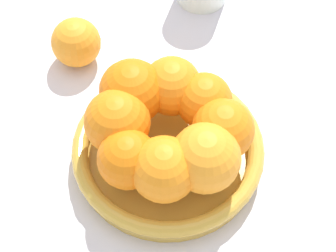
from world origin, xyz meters
name	(u,v)px	position (x,y,z in m)	size (l,w,h in m)	color
ground_plane	(168,158)	(0.00, 0.00, 0.00)	(4.00, 4.00, 0.00)	silver
fruit_bowl	(168,151)	(0.00, 0.00, 0.02)	(0.24, 0.24, 0.04)	gold
orange_pile	(166,126)	(0.00, 0.00, 0.08)	(0.20, 0.20, 0.08)	orange
stray_orange	(76,42)	(-0.16, -0.14, 0.04)	(0.07, 0.07, 0.07)	orange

